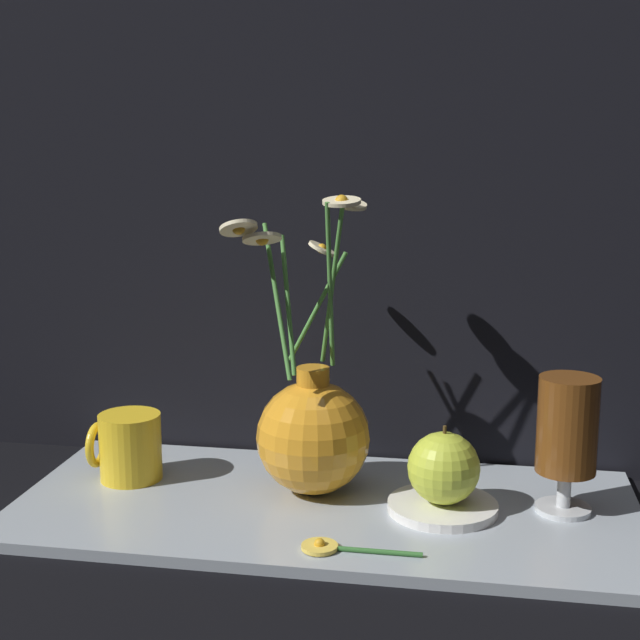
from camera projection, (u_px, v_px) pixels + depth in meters
ground_plane at (325, 513)px, 0.98m from camera, size 6.00×6.00×0.00m
shelf at (325, 508)px, 0.98m from camera, size 0.68×0.31×0.01m
backdrop_wall at (350, 12)px, 1.04m from camera, size 1.18×0.02×1.10m
vase_with_flowers at (313, 431)px, 1.00m from camera, size 0.16×0.15×0.33m
yellow_mug at (128, 447)px, 1.04m from camera, size 0.08×0.07×0.08m
tea_glass at (567, 430)px, 0.94m from camera, size 0.06×0.06×0.15m
saucer_plate at (442, 508)px, 0.95m from camera, size 0.12×0.12×0.01m
orange_fruit at (444, 469)px, 0.94m from camera, size 0.08×0.08×0.09m
loose_daisy at (334, 547)px, 0.86m from camera, size 0.12×0.04×0.01m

